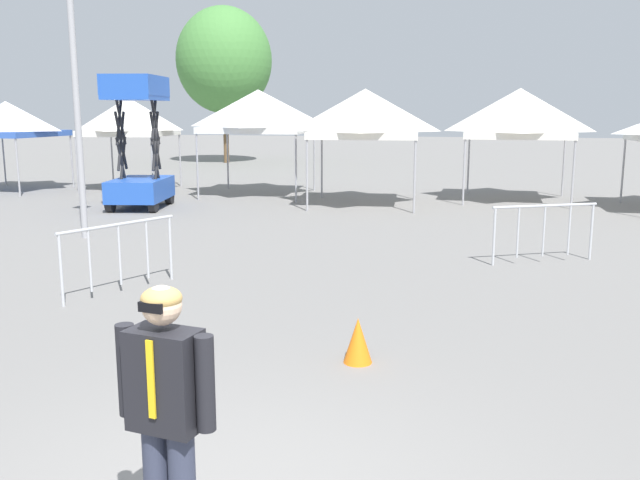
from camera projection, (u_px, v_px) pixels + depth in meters
canopy_tent_left_of_center at (7, 119)px, 23.36m from camera, size 3.19×3.19×3.06m
canopy_tent_far_right at (129, 117)px, 23.55m from camera, size 2.92×2.92×3.19m
canopy_tent_behind_center at (258, 111)px, 22.09m from camera, size 3.40×3.40×3.41m
canopy_tent_behind_right at (365, 114)px, 19.70m from camera, size 3.29×3.29×3.36m
canopy_tent_center at (519, 113)px, 20.66m from camera, size 3.30×3.30×3.41m
scissor_lift at (140, 168)px, 19.34m from camera, size 1.77×2.50×3.69m
person_foreground at (166, 410)px, 3.97m from camera, size 0.64×0.31×1.78m
light_pole_near_lift at (72, 35)px, 14.16m from camera, size 0.36×0.36×7.49m
tree_behind_tents_left at (224, 60)px, 35.46m from camera, size 4.96×4.96×8.04m
crowd_barrier_mid_lot at (544, 222)px, 12.41m from camera, size 1.91×0.97×1.08m
crowd_barrier_near_person at (119, 244)px, 10.37m from camera, size 0.94×1.92×1.08m
traffic_cone_lot_center at (358, 340)px, 7.52m from camera, size 0.32×0.32×0.51m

